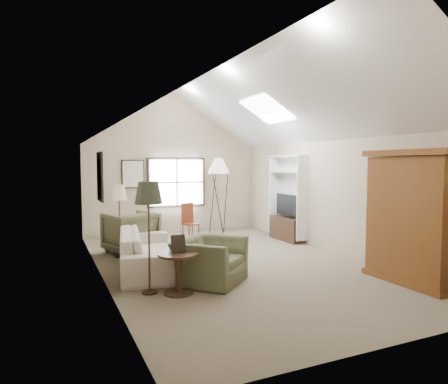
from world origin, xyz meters
name	(u,v)px	position (x,y,z in m)	size (l,w,h in m)	color
room_shell	(232,101)	(0.00, 0.00, 3.21)	(5.01, 8.01, 4.00)	#746853
window	(177,182)	(0.10, 3.96, 1.45)	(1.72, 0.08, 1.42)	black
skylight	(267,109)	(1.30, 0.90, 3.22)	(0.80, 1.20, 0.52)	white
wall_art	(118,175)	(-1.88, 1.94, 1.73)	(1.97, 3.71, 0.88)	black
armoire	(413,217)	(2.18, -2.40, 1.10)	(0.60, 1.50, 2.20)	brown
tv_alcove	(288,196)	(2.34, 1.60, 1.15)	(0.32, 1.30, 2.10)	white
media_console	(287,229)	(2.32, 1.60, 0.30)	(0.34, 1.18, 0.60)	#382316
tv_panel	(287,205)	(2.32, 1.60, 0.92)	(0.05, 0.90, 0.55)	black
sofa	(147,250)	(-1.65, 0.24, 0.37)	(2.50, 0.98, 0.73)	beige
armchair_near	(210,261)	(-0.89, -1.02, 0.37)	(1.12, 0.98, 0.73)	#575C41
armchair_far	(131,232)	(-1.66, 1.77, 0.46)	(0.98, 1.01, 0.92)	#5C5F42
coffee_table	(203,253)	(-0.55, 0.18, 0.23)	(0.88, 0.49, 0.45)	#3D2B19
bowl	(203,240)	(-0.55, 0.18, 0.48)	(0.21, 0.21, 0.05)	#362716
side_table	(179,273)	(-1.55, -1.36, 0.31)	(0.63, 0.63, 0.63)	#3B2A18
side_chair	(191,221)	(0.14, 2.88, 0.47)	(0.36, 0.36, 0.93)	brown
tripod_lamp	(219,195)	(1.14, 3.31, 1.09)	(0.63, 0.63, 2.18)	white
dark_lamp	(149,237)	(-1.95, -1.16, 0.87)	(0.42, 0.42, 1.74)	#272A1E
tan_lamp	(120,221)	(-1.95, 1.44, 0.78)	(0.31, 0.31, 1.57)	tan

